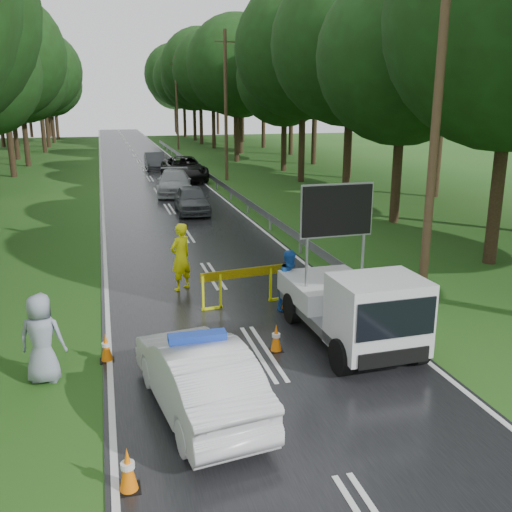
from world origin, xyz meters
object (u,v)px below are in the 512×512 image
object	(u,v)px
queue_car_fourth	(155,161)
work_truck	(355,306)
barrier	(246,277)
officer	(181,257)
civilian	(291,280)
queue_car_third	(184,169)
queue_car_second	(174,182)
queue_car_first	(192,200)
police_sedan	(199,376)

from	to	relation	value
queue_car_fourth	work_truck	bearing A→B (deg)	-87.90
barrier	officer	distance (m)	2.37
civilian	queue_car_third	size ratio (longest dim) A/B	0.28
work_truck	queue_car_third	bearing A→B (deg)	88.18
queue_car_second	barrier	bearing A→B (deg)	-84.16
work_truck	queue_car_first	xyz separation A→B (m)	(-1.17, 16.85, -0.30)
civilian	barrier	bearing A→B (deg)	121.66
queue_car_first	queue_car_second	distance (m)	6.00
officer	queue_car_fourth	size ratio (longest dim) A/B	0.50
work_truck	queue_car_second	xyz separation A→B (m)	(-1.29, 22.85, -0.26)
work_truck	civilian	distance (m)	2.67
queue_car_fourth	queue_car_third	bearing A→B (deg)	-78.53
work_truck	queue_car_fourth	size ratio (longest dim) A/B	1.11
queue_car_second	queue_car_fourth	world-z (taller)	queue_car_second
work_truck	officer	xyz separation A→B (m)	(-3.31, 5.01, 0.05)
barrier	queue_car_second	bearing A→B (deg)	81.28
police_sedan	queue_car_fourth	distance (m)	37.95
officer	civilian	size ratio (longest dim) A/B	1.22
police_sedan	officer	bearing A→B (deg)	-103.59
civilian	queue_car_first	world-z (taller)	civilian
queue_car_third	queue_car_fourth	xyz separation A→B (m)	(-1.42, 7.07, -0.14)
police_sedan	queue_car_fourth	size ratio (longest dim) A/B	1.06
barrier	queue_car_fourth	bearing A→B (deg)	81.79
queue_car_first	queue_car_third	xyz separation A→B (m)	(1.33, 12.00, 0.14)
barrier	queue_car_second	size ratio (longest dim) A/B	0.52
officer	police_sedan	bearing A→B (deg)	48.19
civilian	queue_car_first	distance (m)	14.28
barrier	civilian	distance (m)	1.26
queue_car_third	work_truck	bearing A→B (deg)	-91.15
work_truck	queue_car_fourth	distance (m)	35.94
police_sedan	work_truck	xyz separation A→B (m)	(3.94, 1.95, 0.28)
police_sedan	civilian	size ratio (longest dim) A/B	2.61
queue_car_second	queue_car_third	xyz separation A→B (m)	(1.45, 6.00, 0.11)
queue_car_first	queue_car_fourth	world-z (taller)	queue_car_fourth
police_sedan	queue_car_second	world-z (taller)	police_sedan
police_sedan	queue_car_first	distance (m)	19.00
queue_car_second	civilian	bearing A→B (deg)	-81.07
barrier	officer	bearing A→B (deg)	123.61
civilian	queue_car_third	world-z (taller)	civilian
queue_car_first	officer	bearing A→B (deg)	-97.48
queue_car_second	queue_car_fourth	bearing A→B (deg)	97.10
queue_car_second	queue_car_third	distance (m)	6.17
police_sedan	queue_car_third	bearing A→B (deg)	-106.00
officer	queue_car_first	bearing A→B (deg)	-136.89
queue_car_fourth	queue_car_first	bearing A→B (deg)	-89.63
police_sedan	officer	world-z (taller)	officer
officer	queue_car_first	xyz separation A→B (m)	(2.14, 11.83, -0.35)
police_sedan	civilian	bearing A→B (deg)	-134.14
police_sedan	queue_car_fourth	world-z (taller)	police_sedan
queue_car_second	police_sedan	bearing A→B (deg)	-88.88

